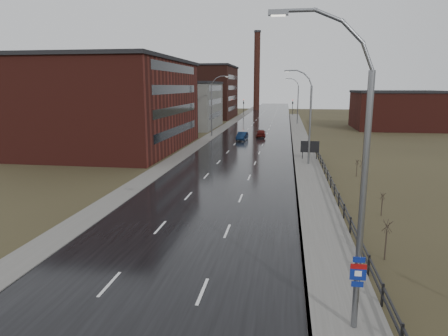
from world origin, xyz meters
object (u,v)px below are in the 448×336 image
(billboard, at_px, (310,147))
(car_far, at_px, (261,133))
(car_near, at_px, (242,136))
(streetlight_main, at_px, (355,181))

(billboard, relative_size, car_far, 0.58)
(car_near, distance_m, car_far, 5.70)
(streetlight_main, distance_m, billboard, 37.54)
(billboard, xyz_separation_m, car_far, (-7.71, 22.96, -0.98))
(streetlight_main, relative_size, car_far, 2.78)
(streetlight_main, height_order, billboard, streetlight_main)
(billboard, relative_size, car_near, 0.59)
(streetlight_main, xyz_separation_m, car_near, (-10.12, 55.42, -5.35))
(streetlight_main, distance_m, car_near, 56.59)
(car_near, bearing_deg, car_far, 62.83)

